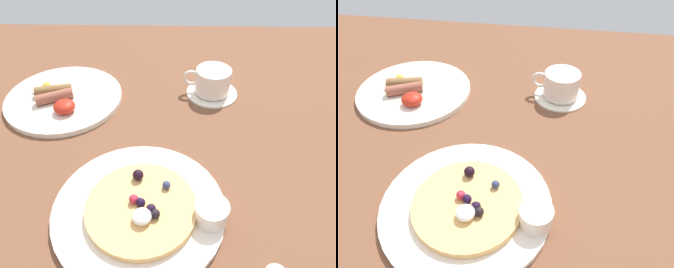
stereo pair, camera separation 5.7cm
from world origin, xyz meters
The scene contains 8 objects.
ground_plane centered at (0.00, 0.00, -1.50)cm, with size 179.34×116.68×3.00cm, color brown.
pancake_plate centered at (-3.69, -14.37, 0.60)cm, with size 27.93×27.93×1.20cm, color #F1E2D1.
pancake_with_berries centered at (-3.17, -15.08, 1.99)cm, with size 17.76×17.76×3.17cm.
syrup_ramekin centered at (7.71, -16.30, 2.85)cm, with size 5.21×5.21×3.21cm.
breakfast_plate centered at (-23.89, 15.88, 0.61)cm, with size 26.65×26.65×1.22cm, color white.
fried_breakfast centered at (-25.18, 14.41, 2.28)cm, with size 12.63×14.06×2.76cm.
coffee_saucer centered at (10.76, 19.37, 0.39)cm, with size 12.08×12.08×0.77cm, color white.
coffee_cup centered at (10.60, 19.39, 3.75)cm, with size 11.16×8.15×5.75cm.
Camera 2 is at (7.34, -44.54, 44.59)cm, focal length 34.46 mm.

